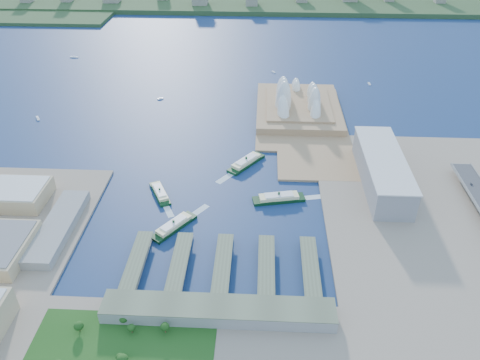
# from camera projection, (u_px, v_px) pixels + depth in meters

# --- Properties ---
(ground) EXTENTS (3000.00, 3000.00, 0.00)m
(ground) POSITION_uv_depth(u_px,v_px,m) (216.00, 220.00, 517.93)
(ground) COLOR #10264E
(ground) RESTS_ON ground
(east_land) EXTENTS (240.00, 500.00, 3.00)m
(east_land) POSITION_uv_depth(u_px,v_px,m) (451.00, 258.00, 465.53)
(east_land) COLOR gray
(east_land) RESTS_ON ground
(peninsula) EXTENTS (135.00, 220.00, 3.00)m
(peninsula) POSITION_uv_depth(u_px,v_px,m) (300.00, 117.00, 728.24)
(peninsula) COLOR #A27F59
(peninsula) RESTS_ON ground
(far_shore) EXTENTS (2200.00, 260.00, 12.00)m
(far_shore) POSITION_uv_depth(u_px,v_px,m) (248.00, 2.00, 1327.50)
(far_shore) COLOR #2D4926
(far_shore) RESTS_ON ground
(opera_house) EXTENTS (134.00, 180.00, 58.00)m
(opera_house) POSITION_uv_depth(u_px,v_px,m) (299.00, 93.00, 727.95)
(opera_house) COLOR white
(opera_house) RESTS_ON peninsula
(toaster_building) EXTENTS (45.00, 155.00, 35.00)m
(toaster_building) POSITION_uv_depth(u_px,v_px,m) (382.00, 170.00, 564.67)
(toaster_building) COLOR gray
(toaster_building) RESTS_ON east_land
(ferry_wharves) EXTENTS (184.00, 90.00, 9.30)m
(ferry_wharves) POSITION_uv_depth(u_px,v_px,m) (223.00, 265.00, 452.54)
(ferry_wharves) COLOR #555F48
(ferry_wharves) RESTS_ON ground
(terminal_building) EXTENTS (200.00, 28.00, 12.00)m
(terminal_building) POSITION_uv_depth(u_px,v_px,m) (218.00, 311.00, 400.31)
(terminal_building) COLOR gray
(terminal_building) RESTS_ON south_land
(ferry_a) EXTENTS (34.40, 51.44, 9.65)m
(ferry_a) POSITION_uv_depth(u_px,v_px,m) (160.00, 191.00, 555.07)
(ferry_a) COLOR black
(ferry_a) RESTS_ON ground
(ferry_b) EXTENTS (49.08, 58.32, 11.57)m
(ferry_b) POSITION_uv_depth(u_px,v_px,m) (246.00, 161.00, 611.18)
(ferry_b) COLOR black
(ferry_b) RESTS_ON ground
(ferry_c) EXTENTS (45.75, 55.12, 10.88)m
(ferry_c) POSITION_uv_depth(u_px,v_px,m) (174.00, 224.00, 503.05)
(ferry_c) COLOR black
(ferry_c) RESTS_ON ground
(ferry_d) EXTENTS (63.01, 27.55, 11.56)m
(ferry_d) POSITION_uv_depth(u_px,v_px,m) (279.00, 196.00, 544.90)
(ferry_d) COLOR black
(ferry_d) RESTS_ON ground
(boat_a) EXTENTS (10.70, 14.40, 2.82)m
(boat_a) POSITION_uv_depth(u_px,v_px,m) (38.00, 118.00, 724.93)
(boat_a) COLOR white
(boat_a) RESTS_ON ground
(boat_b) EXTENTS (10.38, 8.14, 2.70)m
(boat_b) POSITION_uv_depth(u_px,v_px,m) (160.00, 98.00, 786.50)
(boat_b) COLOR white
(boat_b) RESTS_ON ground
(boat_c) EXTENTS (3.68, 11.02, 2.45)m
(boat_c) POSITION_uv_depth(u_px,v_px,m) (369.00, 84.00, 840.84)
(boat_c) COLOR white
(boat_c) RESTS_ON ground
(boat_d) EXTENTS (17.77, 6.16, 2.94)m
(boat_d) POSITION_uv_depth(u_px,v_px,m) (74.00, 57.00, 958.34)
(boat_d) COLOR white
(boat_d) RESTS_ON ground
(boat_e) EXTENTS (7.86, 10.40, 2.49)m
(boat_e) POSITION_uv_depth(u_px,v_px,m) (273.00, 72.00, 888.82)
(boat_e) COLOR white
(boat_e) RESTS_ON ground
(car_c) EXTENTS (2.07, 5.08, 1.47)m
(car_c) POSITION_uv_depth(u_px,v_px,m) (472.00, 184.00, 548.22)
(car_c) COLOR slate
(car_c) RESTS_ON expressway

